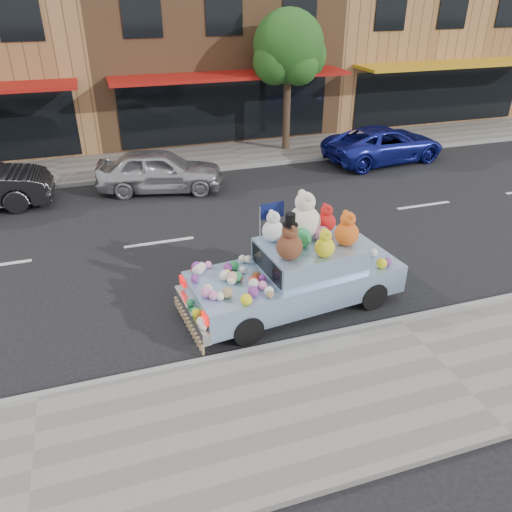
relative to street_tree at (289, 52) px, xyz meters
name	(u,v)px	position (x,y,z in m)	size (l,w,h in m)	color
ground	(302,223)	(-2.03, -6.55, -3.69)	(120.00, 120.00, 0.00)	black
near_sidewalk	(446,370)	(-2.03, -13.05, -3.63)	(60.00, 3.00, 0.12)	gray
far_sidewalk	(238,154)	(-2.03, -0.05, -3.63)	(60.00, 3.00, 0.12)	gray
near_kerb	(399,321)	(-2.03, -11.55, -3.63)	(60.00, 0.12, 0.13)	gray
far_kerb	(249,166)	(-2.03, -1.55, -3.63)	(60.00, 0.12, 0.13)	gray
storefront_mid	(202,41)	(-2.03, 5.42, -0.05)	(10.00, 9.80, 7.30)	#8F5F3C
storefront_right	(398,35)	(7.97, 5.42, -0.05)	(10.00, 9.80, 7.30)	#AA7547
street_tree	(289,52)	(0.00, 0.00, 0.00)	(3.00, 2.70, 5.22)	#38281C
car_silver	(160,170)	(-5.41, -2.83, -3.02)	(1.60, 3.97, 1.35)	#AEAFB3
car_blue	(384,144)	(3.04, -2.33, -3.05)	(2.13, 4.62, 1.28)	#1B2399
art_car	(297,270)	(-3.71, -10.26, -2.88)	(4.64, 2.22, 2.33)	black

